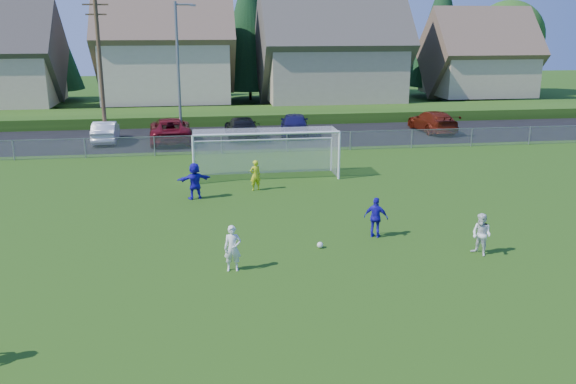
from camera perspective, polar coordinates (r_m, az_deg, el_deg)
name	(u,v)px	position (r m, az deg, el deg)	size (l,w,h in m)	color
ground	(331,322)	(16.77, 4.08, -12.00)	(160.00, 160.00, 0.00)	#193D0C
asphalt_lot	(247,137)	(42.82, -3.82, 5.19)	(60.00, 60.00, 0.00)	black
grass_embankment	(240,115)	(50.14, -4.54, 7.17)	(70.00, 6.00, 0.80)	#1E420F
soccer_ball	(320,245)	(21.77, 3.02, -4.97)	(0.22, 0.22, 0.22)	white
player_white_a	(233,248)	(19.69, -5.20, -5.27)	(0.55, 0.36, 1.52)	white
player_white_b	(481,235)	(21.93, 17.65, -3.82)	(0.72, 0.56, 1.47)	white
player_blue_a	(376,217)	(22.85, 8.23, -2.37)	(0.89, 0.37, 1.52)	#2014BE
player_blue_b	(195,181)	(27.82, -8.72, 1.04)	(1.55, 0.49, 1.67)	#2014BE
goalkeeper	(255,175)	(28.97, -3.08, 1.58)	(0.53, 0.35, 1.47)	#D0DE1A
car_b	(106,132)	(42.47, -16.70, 5.43)	(1.49, 4.28, 1.41)	silver
car_c	(170,130)	(41.57, -10.95, 5.73)	(2.66, 5.76, 1.60)	maroon
car_d	(242,128)	(42.04, -4.34, 6.01)	(2.09, 5.14, 1.49)	black
car_e	(295,124)	(43.29, 0.62, 6.42)	(1.91, 4.76, 1.62)	#17154B
car_g	(433,121)	(45.85, 13.37, 6.45)	(2.13, 5.23, 1.52)	#62190A
soccer_goal	(265,146)	(31.32, -2.15, 4.34)	(7.42, 1.90, 2.50)	white
chainlink_fence	(255,143)	(37.32, -3.14, 4.61)	(52.06, 0.06, 1.20)	gray
streetlight	(179,69)	(40.60, -10.16, 11.29)	(1.38, 0.18, 9.00)	slate
utility_pole	(100,64)	(42.02, -17.18, 11.41)	(1.60, 0.26, 10.00)	#473321
houses_row	(254,26)	(57.19, -3.19, 15.21)	(53.90, 11.45, 13.27)	tan
tree_row	(239,30)	(63.37, -4.59, 14.85)	(65.98, 12.36, 13.80)	#382616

